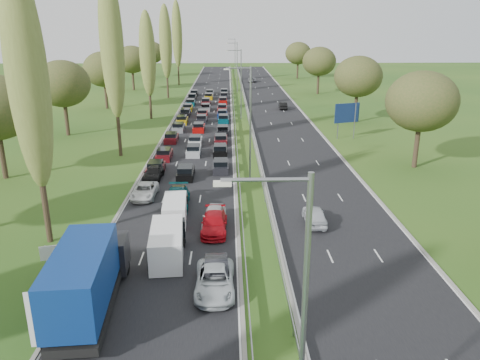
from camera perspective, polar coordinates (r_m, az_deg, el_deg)
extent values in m
plane|color=#234D18|center=(85.47, 0.09, 7.67)|extent=(260.00, 260.00, 0.00)
cube|color=black|center=(88.02, -4.39, 7.93)|extent=(10.50, 215.00, 0.04)
cube|color=black|center=(88.36, 4.47, 7.96)|extent=(10.50, 215.00, 0.04)
cube|color=gray|center=(87.81, -0.71, 8.32)|extent=(0.06, 215.00, 0.32)
cube|color=gray|center=(87.87, 0.80, 8.32)|extent=(0.06, 215.00, 0.32)
cylinder|color=gray|center=(15.61, 7.56, -20.59)|extent=(0.18, 0.18, 12.00)
cylinder|color=gray|center=(48.03, 1.26, 6.57)|extent=(0.18, 0.18, 12.00)
cylinder|color=gray|center=(82.59, 0.13, 11.51)|extent=(0.18, 0.18, 12.00)
cylinder|color=gray|center=(117.41, -0.35, 13.52)|extent=(0.18, 0.18, 12.00)
cylinder|color=gray|center=(152.31, -0.61, 14.62)|extent=(0.18, 0.18, 12.00)
cylinder|color=#2D2116|center=(37.75, -22.76, -1.98)|extent=(0.44, 0.44, 7.20)
ellipsoid|color=olive|center=(35.90, -24.50, 11.33)|extent=(2.80, 2.80, 16.00)
cylinder|color=#2D2116|center=(60.75, -14.60, 6.50)|extent=(0.44, 0.44, 7.92)
ellipsoid|color=olive|center=(59.63, -15.37, 15.64)|extent=(2.80, 2.80, 17.60)
cylinder|color=#2D2116|center=(85.04, -10.89, 9.50)|extent=(0.44, 0.44, 6.48)
ellipsoid|color=olive|center=(84.24, -11.22, 14.83)|extent=(2.80, 2.80, 14.40)
cylinder|color=#2D2116|center=(109.53, -8.83, 11.71)|extent=(0.44, 0.44, 7.20)
ellipsoid|color=olive|center=(108.91, -9.06, 16.31)|extent=(2.80, 2.80, 16.00)
cylinder|color=#2D2116|center=(134.21, -7.51, 13.10)|extent=(0.44, 0.44, 7.92)
ellipsoid|color=olive|center=(133.71, -7.69, 17.23)|extent=(2.80, 2.80, 17.60)
cylinder|color=#2D2116|center=(56.27, -26.96, 2.56)|extent=(0.56, 0.56, 4.84)
cylinder|color=#2D2116|center=(75.26, -20.38, 6.95)|extent=(0.56, 0.56, 4.84)
ellipsoid|color=#38471E|center=(74.51, -20.83, 10.92)|extent=(8.00, 8.00, 6.80)
cylinder|color=#2D2116|center=(97.98, -16.00, 9.77)|extent=(0.56, 0.56, 4.84)
ellipsoid|color=#38471E|center=(97.40, -16.27, 12.84)|extent=(8.00, 8.00, 6.80)
cylinder|color=#2D2116|center=(125.09, -12.88, 11.72)|extent=(0.56, 0.56, 4.84)
ellipsoid|color=#38471E|center=(124.63, -13.06, 14.13)|extent=(8.00, 8.00, 6.80)
cylinder|color=#2D2116|center=(156.45, -10.63, 13.10)|extent=(0.56, 0.56, 4.84)
ellipsoid|color=#38471E|center=(156.09, -10.74, 15.03)|extent=(8.00, 8.00, 6.80)
cylinder|color=#2D2116|center=(57.89, 20.70, 3.78)|extent=(0.56, 0.56, 4.84)
ellipsoid|color=#38471E|center=(56.91, 21.30, 8.92)|extent=(8.00, 8.00, 6.80)
cylinder|color=#2D2116|center=(82.99, 13.92, 8.51)|extent=(0.56, 0.56, 4.84)
ellipsoid|color=#38471E|center=(82.31, 14.21, 12.13)|extent=(8.00, 8.00, 6.80)
cylinder|color=#2D2116|center=(116.80, 9.49, 11.49)|extent=(0.56, 0.56, 4.84)
ellipsoid|color=#38471E|center=(116.31, 9.63, 14.07)|extent=(8.00, 8.00, 6.80)
cylinder|color=#2D2116|center=(151.14, 7.03, 13.10)|extent=(0.56, 0.56, 4.84)
ellipsoid|color=#38471E|center=(150.77, 7.11, 15.09)|extent=(8.00, 8.00, 6.80)
cube|color=#590F14|center=(53.46, -10.21, 1.34)|extent=(1.75, 4.00, 0.80)
cube|color=#590F14|center=(58.90, -9.20, 2.98)|extent=(1.75, 4.00, 0.80)
cube|color=#590F14|center=(67.59, -8.36, 5.00)|extent=(1.75, 4.00, 0.80)
cube|color=slate|center=(74.43, -7.49, 6.26)|extent=(1.75, 4.00, 0.80)
cube|color=#BF990C|center=(80.38, -7.05, 7.17)|extent=(1.75, 4.00, 0.80)
cube|color=black|center=(87.31, -6.65, 8.07)|extent=(1.75, 4.00, 0.80)
cube|color=#BF990C|center=(92.70, -6.37, 8.67)|extent=(1.75, 4.00, 0.80)
cube|color=#053F4C|center=(99.01, -6.02, 9.29)|extent=(1.75, 4.00, 0.80)
cube|color=black|center=(106.79, -5.83, 9.95)|extent=(1.75, 4.00, 0.80)
cube|color=black|center=(113.06, -5.60, 10.42)|extent=(1.75, 4.00, 0.80)
cube|color=black|center=(51.20, -6.64, 0.76)|extent=(1.75, 4.00, 0.80)
cube|color=#B2B7BC|center=(60.22, -5.66, 3.46)|extent=(1.75, 4.00, 0.80)
cube|color=silver|center=(65.35, -5.46, 4.65)|extent=(1.75, 4.00, 0.80)
cube|color=#A50C0A|center=(74.12, -5.04, 6.29)|extent=(1.75, 4.00, 0.80)
cube|color=black|center=(80.79, -4.69, 7.30)|extent=(1.75, 4.00, 0.80)
cube|color=#A50C0A|center=(86.08, -4.58, 7.98)|extent=(1.75, 4.00, 0.80)
cube|color=slate|center=(92.61, -4.19, 8.72)|extent=(1.75, 4.00, 0.80)
cube|color=#590F14|center=(99.79, -4.18, 9.41)|extent=(1.75, 4.00, 0.80)
cube|color=#BF990C|center=(107.31, -3.84, 10.04)|extent=(1.75, 4.00, 0.80)
cube|color=slate|center=(113.37, -3.69, 10.49)|extent=(1.75, 4.00, 0.80)
cube|color=black|center=(53.31, -2.35, 1.58)|extent=(1.75, 4.00, 0.80)
cube|color=black|center=(60.15, -2.43, 3.52)|extent=(1.75, 4.00, 0.80)
cube|color=#590F14|center=(65.85, -2.35, 4.82)|extent=(1.75, 4.00, 0.80)
cube|color=black|center=(71.73, -2.11, 5.95)|extent=(1.75, 4.00, 0.80)
cube|color=#053F4C|center=(80.83, -2.03, 7.36)|extent=(1.75, 4.00, 0.80)
cube|color=navy|center=(85.70, -2.16, 7.98)|extent=(1.75, 4.00, 0.80)
cube|color=#A50C0A|center=(91.79, -2.19, 8.67)|extent=(1.75, 4.00, 0.80)
cube|color=#A50C0A|center=(101.02, -2.10, 9.56)|extent=(1.75, 4.00, 0.80)
cube|color=black|center=(108.33, -1.94, 10.15)|extent=(1.75, 4.00, 0.80)
cube|color=black|center=(114.77, -1.94, 10.61)|extent=(1.75, 4.00, 0.80)
imported|color=silver|center=(45.85, -11.55, -1.30)|extent=(2.26, 4.73, 1.30)
imported|color=black|center=(51.11, -10.51, 0.82)|extent=(2.03, 4.63, 1.32)
imported|color=#054A51|center=(42.96, -7.68, -2.26)|extent=(2.34, 5.43, 1.56)
imported|color=orange|center=(43.39, -7.57, -2.01)|extent=(2.14, 4.82, 1.61)
imported|color=black|center=(30.60, -2.89, -11.15)|extent=(1.70, 4.38, 1.42)
imported|color=silver|center=(29.67, -3.09, -12.12)|extent=(2.46, 5.26, 1.46)
imported|color=#B40B14|center=(37.61, -3.16, -5.28)|extent=(2.10, 4.97, 1.43)
imported|color=silver|center=(38.88, -3.17, -4.42)|extent=(2.11, 4.50, 1.49)
imported|color=silver|center=(39.51, 9.09, -4.27)|extent=(1.89, 4.38, 1.47)
imported|color=black|center=(94.23, 5.25, 9.03)|extent=(1.57, 4.25, 1.39)
imported|color=slate|center=(141.16, 1.49, 12.18)|extent=(2.59, 5.26, 1.43)
cube|color=black|center=(29.38, -17.66, -13.46)|extent=(2.68, 10.05, 0.50)
cube|color=navy|center=(27.37, -18.77, -11.18)|extent=(2.79, 7.59, 3.04)
cube|color=silver|center=(24.34, -21.36, -15.46)|extent=(2.72, 0.06, 2.94)
cube|color=black|center=(32.16, -16.00, -8.66)|extent=(2.72, 2.46, 2.20)
cylinder|color=black|center=(32.66, -15.83, -10.28)|extent=(2.34, 1.00, 1.00)
cylinder|color=black|center=(26.47, -19.92, -18.11)|extent=(2.34, 1.00, 1.00)
cube|color=white|center=(33.57, -8.91, -7.69)|extent=(2.21, 5.52, 2.21)
cube|color=black|center=(35.80, -8.43, -6.15)|extent=(2.15, 0.88, 1.77)
cylinder|color=black|center=(35.62, -10.01, -7.56)|extent=(0.28, 0.75, 0.75)
cylinder|color=black|center=(32.26, -7.55, -10.32)|extent=(0.28, 0.75, 0.75)
cube|color=white|center=(39.76, -7.94, -3.68)|extent=(1.87, 4.66, 1.87)
cube|color=black|center=(41.69, -7.63, -2.75)|extent=(1.82, 0.75, 1.49)
cylinder|color=black|center=(41.48, -8.77, -3.76)|extent=(0.23, 0.63, 0.63)
cylinder|color=black|center=(38.56, -6.96, -5.42)|extent=(0.23, 0.63, 0.63)
cylinder|color=gray|center=(33.79, -22.50, -9.02)|extent=(0.16, 0.16, 2.10)
cylinder|color=gray|center=(33.51, -21.20, -9.09)|extent=(0.16, 0.16, 2.10)
cube|color=silver|center=(33.41, -21.96, -8.21)|extent=(1.48, 0.45, 1.00)
cylinder|color=gray|center=(69.74, 11.89, 7.03)|extent=(0.16, 0.16, 5.20)
cylinder|color=gray|center=(70.33, 13.81, 6.98)|extent=(0.16, 0.16, 5.20)
cube|color=navy|center=(69.81, 12.92, 7.97)|extent=(3.83, 1.36, 2.80)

